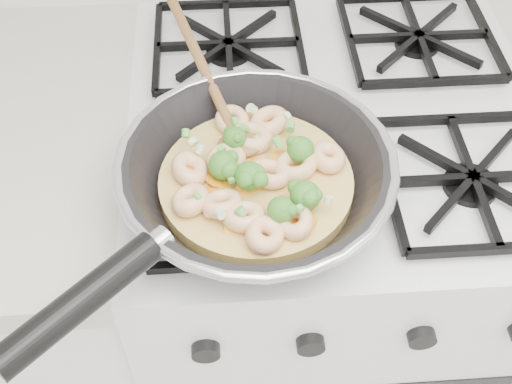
{
  "coord_description": "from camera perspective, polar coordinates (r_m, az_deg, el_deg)",
  "views": [
    {
      "loc": [
        -0.16,
        1.02,
        1.53
      ],
      "look_at": [
        -0.13,
        1.54,
        0.93
      ],
      "focal_mm": 45.42,
      "sensor_mm": 36.0,
      "label": 1
    }
  ],
  "objects": [
    {
      "name": "skillet",
      "position": [
        0.77,
        -0.29,
        1.32
      ],
      "size": [
        0.43,
        0.56,
        0.1
      ],
      "rotation": [
        0.0,
        0.0,
        0.18
      ],
      "color": "black",
      "rests_on": "stove"
    },
    {
      "name": "stove",
      "position": [
        1.28,
        5.29,
        -7.79
      ],
      "size": [
        0.6,
        0.6,
        0.92
      ],
      "color": "silver",
      "rests_on": "ground"
    }
  ]
}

